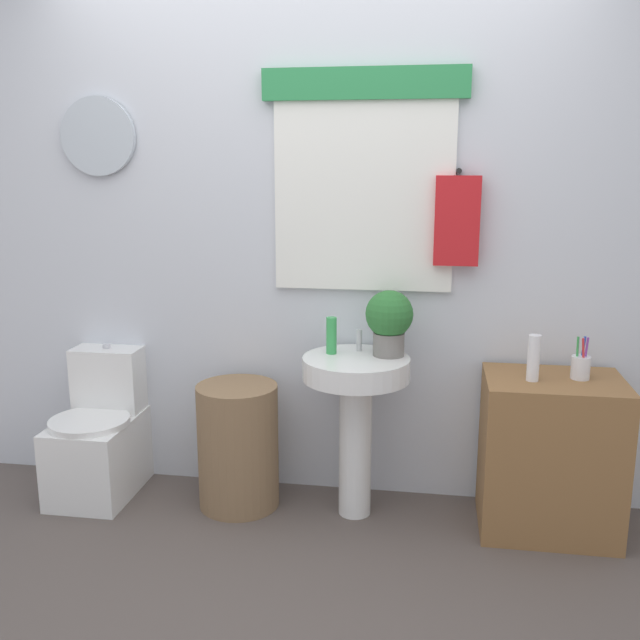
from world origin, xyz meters
name	(u,v)px	position (x,y,z in m)	size (l,w,h in m)	color
ground_plane	(263,620)	(0.00, 0.00, 0.00)	(8.00, 8.00, 0.00)	#564C47
back_wall	(316,228)	(0.00, 1.15, 1.31)	(4.40, 0.18, 2.60)	silver
toilet	(100,439)	(-1.04, 0.88, 0.28)	(0.38, 0.51, 0.72)	white
laundry_hamper	(238,446)	(-0.32, 0.85, 0.30)	(0.38, 0.38, 0.60)	#846647
pedestal_sink	(356,399)	(0.24, 0.85, 0.56)	(0.48, 0.48, 0.76)	white
faucet	(359,340)	(0.24, 0.97, 0.81)	(0.03, 0.03, 0.10)	silver
wooden_cabinet	(550,455)	(1.10, 0.85, 0.35)	(0.59, 0.44, 0.70)	olive
soap_bottle	(331,336)	(0.12, 0.90, 0.84)	(0.05, 0.05, 0.17)	green
potted_plant	(389,319)	(0.38, 0.91, 0.92)	(0.21, 0.21, 0.30)	slate
lotion_bottle	(534,358)	(1.00, 0.81, 0.80)	(0.05, 0.05, 0.20)	white
toothbrush_cup	(581,367)	(1.21, 0.87, 0.76)	(0.08, 0.08, 0.19)	silver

